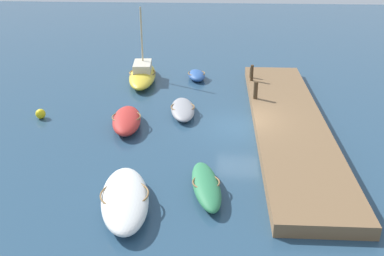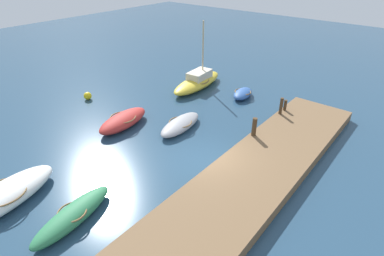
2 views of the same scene
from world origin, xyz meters
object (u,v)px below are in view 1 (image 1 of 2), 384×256
object	(u,v)px
rowboat_green	(206,186)
mooring_post_west	(256,90)
sailboat_yellow	(143,74)
marker_buoy	(41,114)
mooring_post_mid_east	(251,73)
mooring_post_mid_west	(252,73)
motorboat_white	(125,199)
dinghy_blue	(197,75)
rowboat_red	(127,120)
rowboat_grey	(183,109)

from	to	relation	value
rowboat_green	mooring_post_west	world-z (taller)	mooring_post_west
mooring_post_west	sailboat_yellow	bearing A→B (deg)	58.98
sailboat_yellow	marker_buoy	size ratio (longest dim) A/B	10.27
mooring_post_west	mooring_post_mid_east	xyz separation A→B (m)	(4.08, 0.00, -0.18)
mooring_post_mid_west	mooring_post_mid_east	xyz separation A→B (m)	(0.67, 0.00, -0.19)
motorboat_white	marker_buoy	bearing A→B (deg)	26.55
dinghy_blue	marker_buoy	world-z (taller)	dinghy_blue
mooring_post_mid_east	dinghy_blue	bearing A→B (deg)	73.30
rowboat_red	mooring_post_west	size ratio (longest dim) A/B	3.70
rowboat_green	mooring_post_mid_east	distance (m)	14.08
motorboat_white	rowboat_grey	world-z (taller)	motorboat_white
mooring_post_west	mooring_post_mid_west	bearing A→B (deg)	0.00
motorboat_white	sailboat_yellow	size ratio (longest dim) A/B	0.85
mooring_post_west	dinghy_blue	bearing A→B (deg)	36.14
motorboat_white	marker_buoy	distance (m)	10.85
rowboat_green	mooring_post_west	bearing A→B (deg)	-25.58
motorboat_white	mooring_post_west	world-z (taller)	mooring_post_west
rowboat_red	mooring_post_west	bearing A→B (deg)	-73.06
mooring_post_west	mooring_post_mid_east	world-z (taller)	mooring_post_west
mooring_post_west	rowboat_red	bearing A→B (deg)	114.51
motorboat_white	rowboat_green	size ratio (longest dim) A/B	1.24
rowboat_green	mooring_post_mid_west	distance (m)	13.44
mooring_post_mid_east	mooring_post_west	bearing A→B (deg)	180.00
marker_buoy	rowboat_red	bearing A→B (deg)	-100.15
rowboat_grey	marker_buoy	xyz separation A→B (m)	(-1.10, 8.17, -0.02)
rowboat_grey	mooring_post_mid_west	bearing A→B (deg)	-49.22
dinghy_blue	sailboat_yellow	bearing A→B (deg)	89.00
dinghy_blue	motorboat_white	bearing A→B (deg)	162.36
motorboat_white	dinghy_blue	world-z (taller)	motorboat_white
mooring_post_west	mooring_post_mid_east	bearing A→B (deg)	0.00
rowboat_grey	mooring_post_west	xyz separation A→B (m)	(1.29, -4.34, 0.82)
motorboat_white	rowboat_red	xyz separation A→B (m)	(7.68, 1.38, -0.01)
mooring_post_mid_west	mooring_post_west	bearing A→B (deg)	180.00
rowboat_red	sailboat_yellow	size ratio (longest dim) A/B	0.68
mooring_post_mid_west	rowboat_green	bearing A→B (deg)	168.22
mooring_post_mid_west	rowboat_red	bearing A→B (deg)	132.70
rowboat_green	mooring_post_mid_west	size ratio (longest dim) A/B	3.72
dinghy_blue	mooring_post_west	bearing A→B (deg)	-154.08
motorboat_white	dinghy_blue	xyz separation A→B (m)	(16.23, -2.11, -0.12)
rowboat_red	rowboat_green	bearing A→B (deg)	-152.07
marker_buoy	mooring_post_west	bearing A→B (deg)	-79.16
rowboat_green	mooring_post_west	xyz separation A→B (m)	(9.73, -2.74, 0.79)
rowboat_grey	mooring_post_mid_west	distance (m)	6.45
rowboat_grey	mooring_post_mid_west	size ratio (longest dim) A/B	3.41
mooring_post_mid_east	marker_buoy	distance (m)	14.10
rowboat_grey	rowboat_green	distance (m)	8.58
mooring_post_west	mooring_post_mid_west	xyz separation A→B (m)	(3.41, 0.00, 0.01)
rowboat_green	mooring_post_mid_east	size ratio (longest dim) A/B	5.73
dinghy_blue	mooring_post_mid_west	xyz separation A→B (m)	(-1.81, -3.81, 0.82)
dinghy_blue	sailboat_yellow	world-z (taller)	sailboat_yellow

